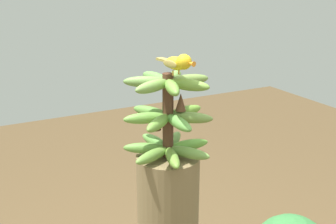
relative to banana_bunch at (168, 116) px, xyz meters
name	(u,v)px	position (x,y,z in m)	size (l,w,h in m)	color
banana_bunch	(168,116)	(0.00, 0.00, 0.00)	(0.31, 0.31, 0.29)	#4C2D1E
perched_bird	(179,63)	(-0.04, -0.01, 0.19)	(0.18, 0.06, 0.07)	#C68933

